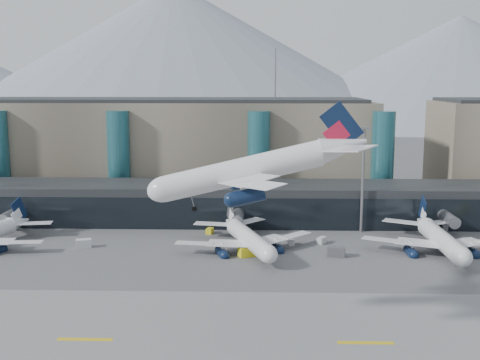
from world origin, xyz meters
The scene contains 17 objects.
ground centered at (0.00, 0.00, 0.00)m, with size 900.00×900.00×0.00m, color #515154.
runway_strip centered at (0.00, -15.00, 0.02)m, with size 400.00×40.00×0.04m, color slate.
runway_markings centered at (0.00, -15.00, 0.05)m, with size 128.00×1.00×0.02m.
concourse centered at (-0.02, 57.73, 4.97)m, with size 170.00×27.00×10.00m.
terminal_main centered at (-25.00, 90.00, 15.44)m, with size 130.00×30.00×31.00m.
teal_towers centered at (-14.99, 74.01, 14.01)m, with size 116.40×19.40×46.00m.
mountain_ridge centered at (15.97, 380.00, 45.74)m, with size 910.00×400.00×110.00m.
lightmast_mid centered at (30.00, 48.00, 14.42)m, with size 3.00×1.20×25.60m.
hero_jet centered at (5.51, -11.44, 25.44)m, with size 32.01×33.26×10.71m.
jet_parked_mid centered at (2.01, 32.26, 4.01)m, with size 31.18×33.03×10.61m.
jet_parked_right centered at (43.78, 32.40, 4.20)m, with size 34.53×33.33×11.11m.
veh_a centered at (-33.76, 32.34, 0.93)m, with size 3.32×1.87×1.87m, color #BCBCBC.
veh_b centered at (-6.81, 45.35, 0.65)m, with size 2.26×1.39×1.30m, color yellow.
veh_c centered at (21.28, 27.07, 1.01)m, with size 3.63×1.92×2.02m, color #4B4B50.
veh_d centered at (19.28, 37.17, 0.72)m, with size 2.53×1.36×1.45m, color #BCBCBC.
veh_g centered at (12.23, 35.68, 0.62)m, with size 2.13×1.24×1.24m, color #BCBCBC.
veh_h centered at (2.68, 26.70, 1.06)m, with size 3.83×2.01×2.11m, color yellow.
Camera 1 is at (4.51, -95.34, 36.83)m, focal length 45.00 mm.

